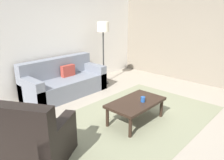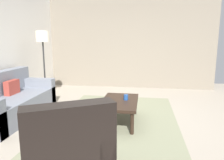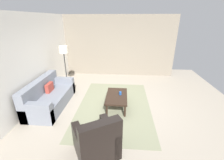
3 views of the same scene
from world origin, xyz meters
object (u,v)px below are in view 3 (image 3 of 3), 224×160
at_px(armchair_leather, 97,143).
at_px(cup, 120,93).
at_px(lamp_standing, 64,54).
at_px(coffee_table, 117,97).
at_px(couch_main, 48,97).

bearing_deg(armchair_leather, cup, -12.15).
xyz_separation_m(cup, lamp_standing, (1.13, 2.13, 0.95)).
bearing_deg(armchair_leather, coffee_table, -9.35).
distance_m(couch_main, armchair_leather, 2.57).
distance_m(armchair_leather, coffee_table, 1.87).
relative_size(armchair_leather, coffee_table, 0.99).
height_order(cup, lamp_standing, lamp_standing).
bearing_deg(lamp_standing, coffee_table, -120.52).
relative_size(couch_main, cup, 20.53).
xyz_separation_m(couch_main, armchair_leather, (-1.77, -1.87, 0.01)).
height_order(armchair_leather, cup, armchair_leather).
bearing_deg(lamp_standing, armchair_leather, -150.49).
relative_size(armchair_leather, cup, 11.25).
distance_m(armchair_leather, cup, 1.96).
bearing_deg(couch_main, lamp_standing, -7.13).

